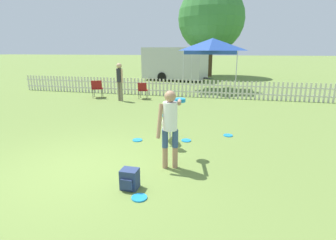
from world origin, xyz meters
The scene contains 15 objects.
ground_plane centered at (0.00, 0.00, 0.00)m, with size 240.00×240.00×0.00m, color olive.
handler_person centered at (1.70, 0.61, 0.98)m, with size 0.45×1.04×1.57m.
leaping_dog centered at (1.26, 2.03, 0.52)m, with size 0.50×1.10×0.91m.
frisbee_near_handler centered at (1.73, 2.23, 0.01)m, with size 0.25×0.25×0.02m.
frisbee_near_dog centered at (2.78, 2.93, 0.01)m, with size 0.25×0.25×0.02m.
frisbee_midfield centered at (1.50, -0.67, 0.01)m, with size 0.25×0.25×0.02m.
frisbee_far_scatter centered at (0.48, 1.95, 0.01)m, with size 0.25×0.25×0.02m.
backpack_on_grass centered at (1.23, -0.41, 0.17)m, with size 0.29×0.28×0.35m.
picket_fence centered at (0.00, 8.90, 0.44)m, with size 18.21×0.04×0.87m.
folding_chair_blue_left centered at (-1.42, 7.73, 0.48)m, with size 0.48×0.49×0.80m.
folding_chair_center centered at (-3.71, 7.47, 0.52)m, with size 0.66×0.67×0.88m.
canopy_tent_main centered at (1.51, 11.48, 2.52)m, with size 2.86×2.86×2.96m.
spectator_standing centered at (-2.27, 7.00, 1.06)m, with size 0.38×0.27×1.74m.
equipment_trailer centered at (-1.73, 16.11, 1.32)m, with size 5.65×3.02×2.50m.
tree_left_grove centered at (0.57, 19.97, 4.89)m, with size 5.67×5.67×7.74m.
Camera 1 is at (2.86, -4.18, 2.30)m, focal length 28.00 mm.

